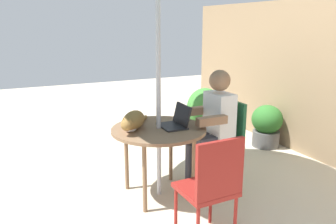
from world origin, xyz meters
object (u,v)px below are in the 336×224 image
patio_table (159,135)px  chair_empty (212,183)px  chair_occupied (225,135)px  cat (133,121)px  potted_plant_near_fence (267,125)px  potted_plant_by_chair (205,115)px  person_seated (213,121)px  laptop (177,120)px

patio_table → chair_empty: size_ratio=1.03×
chair_occupied → cat: 1.06m
chair_empty → potted_plant_near_fence: chair_empty is taller
patio_table → potted_plant_by_chair: potted_plant_by_chair is taller
patio_table → cat: 0.29m
person_seated → laptop: size_ratio=4.04×
laptop → potted_plant_by_chair: bearing=136.7°
cat → chair_occupied: bearing=86.4°
potted_plant_by_chair → cat: bearing=-56.9°
chair_empty → chair_occupied: bearing=140.8°
chair_occupied → cat: chair_occupied is taller
chair_occupied → laptop: size_ratio=2.93×
cat → potted_plant_near_fence: (-0.60, 2.18, -0.48)m
potted_plant_near_fence → cat: bearing=-74.7°
patio_table → laptop: (0.03, 0.19, 0.13)m
person_seated → chair_empty: bearing=-32.8°
laptop → potted_plant_by_chair: 1.35m
chair_empty → person_seated: (-0.93, 0.60, 0.17)m
cat → potted_plant_by_chair: bearing=123.1°
cat → patio_table: bearing=74.9°
person_seated → potted_plant_near_fence: (-0.66, 1.32, -0.39)m
chair_empty → laptop: (-0.90, 0.16, 0.24)m
patio_table → potted_plant_near_fence: (-0.66, 1.94, -0.33)m
laptop → potted_plant_by_chair: laptop is taller
chair_occupied → potted_plant_by_chair: (-0.93, 0.31, -0.05)m
patio_table → cat: (-0.06, -0.24, 0.15)m
laptop → cat: laptop is taller
chair_occupied → person_seated: bearing=-90.0°
person_seated → laptop: bearing=-86.6°
person_seated → chair_occupied: bearing=90.0°
laptop → chair_empty: bearing=-10.0°
chair_occupied → laptop: (0.03, -0.60, 0.24)m
chair_empty → cat: bearing=-164.9°
patio_table → potted_plant_near_fence: bearing=108.8°
potted_plant_near_fence → potted_plant_by_chair: bearing=-107.7°
laptop → potted_plant_near_fence: laptop is taller
person_seated → potted_plant_by_chair: size_ratio=1.44×
chair_empty → potted_plant_by_chair: (-1.86, 1.06, -0.05)m
laptop → potted_plant_near_fence: bearing=111.4°
chair_occupied → patio_table: bearing=-90.0°
person_seated → potted_plant_near_fence: person_seated is taller
chair_empty → potted_plant_by_chair: bearing=150.2°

